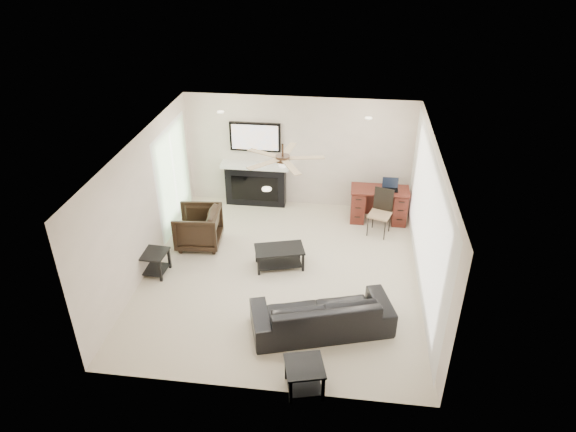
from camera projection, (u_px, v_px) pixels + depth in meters
The scene contains 10 objects.
room_shell at pixel (294, 190), 8.70m from camera, with size 5.50×5.54×2.52m.
sofa at pixel (322, 313), 8.03m from camera, with size 2.19×0.86×0.64m, color black.
armchair at pixel (198, 228), 10.13m from camera, with size 0.84×0.86×0.79m, color black.
coffee_table at pixel (279, 257), 9.57m from camera, with size 0.90×0.50×0.40m, color black.
end_table_near at pixel (304, 377), 7.02m from camera, with size 0.52×0.52×0.45m, color black.
end_table_left at pixel (154, 263), 9.37m from camera, with size 0.50×0.50×0.45m, color black.
fireplace_unit at pixel (255, 166), 11.34m from camera, with size 1.52×0.34×1.91m, color black.
desk at pixel (379, 205), 10.97m from camera, with size 1.22×0.56×0.76m, color #38150E.
desk_chair at pixel (380, 213), 10.44m from camera, with size 0.42×0.44×0.97m, color black.
laptop at pixel (390, 185), 10.68m from camera, with size 0.33×0.24×0.23m, color black.
Camera 1 is at (1.07, -7.63, 5.64)m, focal length 32.00 mm.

